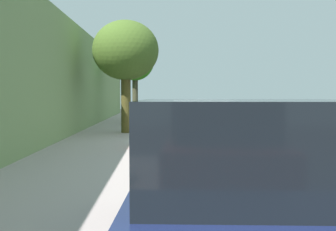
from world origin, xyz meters
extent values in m
plane|color=#292929|center=(0.00, 0.00, 0.00)|extent=(75.84, 75.84, 0.00)
cube|color=#B09E9C|center=(3.98, 0.00, 0.08)|extent=(3.44, 47.40, 0.16)
cube|color=gray|center=(2.18, 0.00, 0.08)|extent=(0.16, 47.40, 0.16)
cube|color=white|center=(-2.60, -22.60, 0.00)|extent=(0.14, 2.20, 0.01)
cube|color=white|center=(-2.60, -18.40, 0.00)|extent=(0.14, 2.20, 0.01)
cube|color=white|center=(-2.60, -14.20, 0.00)|extent=(0.14, 2.20, 0.01)
cube|color=white|center=(-2.60, -10.00, 0.00)|extent=(0.14, 2.20, 0.01)
cube|color=white|center=(-2.60, -5.80, 0.00)|extent=(0.14, 2.20, 0.01)
cube|color=white|center=(-2.60, -1.60, 0.00)|extent=(0.14, 2.20, 0.01)
cube|color=white|center=(-2.60, 2.60, 0.00)|extent=(0.14, 2.20, 0.01)
cube|color=white|center=(-2.60, 6.80, 0.00)|extent=(0.14, 2.20, 0.01)
cube|color=white|center=(0.71, 0.00, 0.00)|extent=(0.12, 47.40, 0.01)
cube|color=#7C965B|center=(5.95, 0.00, 2.66)|extent=(0.50, 47.40, 5.31)
cube|color=black|center=(1.26, -8.45, 0.60)|extent=(1.99, 4.49, 0.64)
cube|color=black|center=(1.26, -8.45, 1.22)|extent=(1.66, 2.18, 0.60)
cylinder|color=black|center=(2.00, -7.05, 0.33)|extent=(0.25, 0.67, 0.66)
cylinder|color=black|center=(0.38, -7.13, 0.33)|extent=(0.25, 0.67, 0.66)
cylinder|color=black|center=(2.14, -9.77, 0.33)|extent=(0.25, 0.67, 0.66)
cylinder|color=black|center=(0.52, -9.86, 0.33)|extent=(0.25, 0.67, 0.66)
cube|color=navy|center=(1.03, 12.73, 0.75)|extent=(2.22, 5.39, 0.80)
cube|color=black|center=(1.08, 13.65, 1.55)|extent=(1.80, 1.58, 0.80)
cube|color=navy|center=(0.97, 11.54, 1.21)|extent=(1.99, 2.74, 0.12)
cylinder|color=black|center=(1.85, 11.04, 0.40)|extent=(0.26, 0.81, 0.80)
cylinder|color=black|center=(0.05, 11.13, 0.40)|extent=(0.26, 0.81, 0.80)
torus|color=black|center=(1.25, -0.83, 0.35)|extent=(0.64, 0.35, 0.70)
torus|color=black|center=(2.18, -1.29, 0.35)|extent=(0.64, 0.35, 0.70)
cylinder|color=#1926A5|center=(1.60, -1.01, 0.44)|extent=(0.59, 0.32, 0.52)
cylinder|color=#1926A5|center=(1.92, -1.17, 0.43)|extent=(0.14, 0.09, 0.48)
cylinder|color=#1926A5|center=(1.64, -1.03, 0.67)|extent=(0.67, 0.36, 0.05)
cylinder|color=#1926A5|center=(2.03, -1.22, 0.27)|extent=(0.33, 0.19, 0.19)
cylinder|color=#1926A5|center=(2.07, -1.24, 0.51)|extent=(0.25, 0.15, 0.34)
cylinder|color=#1926A5|center=(1.28, -0.85, 0.51)|extent=(0.12, 0.08, 0.34)
cube|color=black|center=(1.97, -1.19, 0.70)|extent=(0.26, 0.20, 0.05)
cylinder|color=black|center=(1.32, -0.87, 0.74)|extent=(0.23, 0.42, 0.03)
cylinder|color=#C6B284|center=(1.97, -1.43, 0.43)|extent=(0.15, 0.15, 0.85)
cylinder|color=#C6B284|center=(1.85, -1.59, 0.43)|extent=(0.15, 0.15, 0.85)
cube|color=white|center=(1.91, -1.51, 1.15)|extent=(0.41, 0.44, 0.60)
cylinder|color=white|center=(2.07, -1.30, 1.12)|extent=(0.10, 0.10, 0.57)
cylinder|color=white|center=(1.76, -1.72, 1.12)|extent=(0.10, 0.10, 0.57)
sphere|color=#8F9D5C|center=(1.91, -1.51, 1.57)|extent=(0.24, 0.24, 0.24)
sphere|color=navy|center=(1.91, -1.51, 1.62)|extent=(0.27, 0.27, 0.27)
cube|color=black|center=(2.08, -1.63, 1.17)|extent=(0.32, 0.35, 0.44)
cylinder|color=#47462F|center=(3.40, -9.85, 1.85)|extent=(0.37, 0.37, 3.37)
ellipsoid|color=#39981D|center=(3.40, -9.85, 4.23)|extent=(2.53, 2.53, 2.71)
cylinder|color=#4E461E|center=(3.40, -2.54, 1.68)|extent=(0.46, 0.46, 3.04)
ellipsoid|color=#496525|center=(3.40, -2.54, 4.07)|extent=(3.12, 3.12, 2.82)
cylinder|color=red|center=(2.61, 2.93, 0.51)|extent=(0.22, 0.22, 0.70)
sphere|color=red|center=(2.61, 2.93, 0.90)|extent=(0.20, 0.20, 0.20)
camera|label=1|loc=(1.78, 17.01, 2.00)|focal=43.94mm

